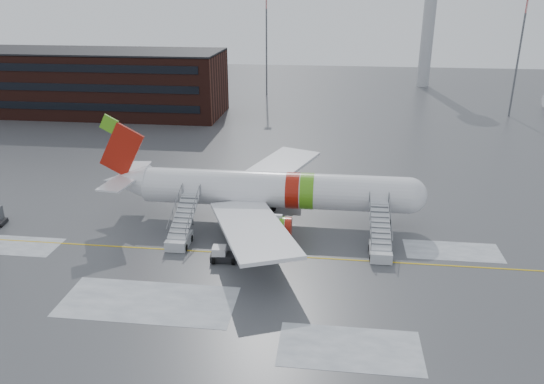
# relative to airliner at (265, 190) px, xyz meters

# --- Properties ---
(ground) EXTENTS (260.00, 260.00, 0.00)m
(ground) POSITION_rel_airliner_xyz_m (-1.21, -7.21, -3.42)
(ground) COLOR #494C4F
(ground) RESTS_ON ground
(airliner) EXTENTS (35.03, 32.97, 11.18)m
(airliner) POSITION_rel_airliner_xyz_m (0.00, 0.00, 0.00)
(airliner) COLOR white
(airliner) RESTS_ON ground
(airstair_fwd) EXTENTS (2.05, 7.70, 3.48)m
(airstair_fwd) POSITION_rel_airliner_xyz_m (11.78, -6.54, -2.35)
(airstair_fwd) COLOR silver
(airstair_fwd) RESTS_ON ground
(airstair_aft) EXTENTS (2.05, 7.70, 3.48)m
(airstair_aft) POSITION_rel_airliner_xyz_m (-7.52, -6.54, -2.35)
(airstair_aft) COLOR #B4B7BC
(airstair_aft) RESTS_ON ground
(pushback_tug) EXTENTS (2.59, 2.03, 1.42)m
(pushback_tug) POSITION_rel_airliner_xyz_m (-2.69, -9.80, -2.79)
(pushback_tug) COLOR black
(pushback_tug) RESTS_ON ground
(terminal_building) EXTENTS (62.00, 16.11, 12.30)m
(terminal_building) POSITION_rel_airliner_xyz_m (-46.21, 47.77, 2.78)
(terminal_building) COLOR #3F1E16
(terminal_building) RESTS_ON ground
(control_tower) EXTENTS (6.40, 6.40, 30.00)m
(control_tower) POSITION_rel_airliner_xyz_m (28.79, 87.79, 15.33)
(control_tower) COLOR #B2B5BA
(control_tower) RESTS_ON ground
(light_mast_far_ne) EXTENTS (1.20, 1.20, 24.25)m
(light_mast_far_ne) POSITION_rel_airliner_xyz_m (40.79, 54.79, 10.42)
(light_mast_far_ne) COLOR #595B60
(light_mast_far_ne) RESTS_ON ground
(light_mast_far_n) EXTENTS (1.20, 1.20, 24.25)m
(light_mast_far_n) POSITION_rel_airliner_xyz_m (-9.21, 70.79, 10.42)
(light_mast_far_n) COLOR #595B60
(light_mast_far_n) RESTS_ON ground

